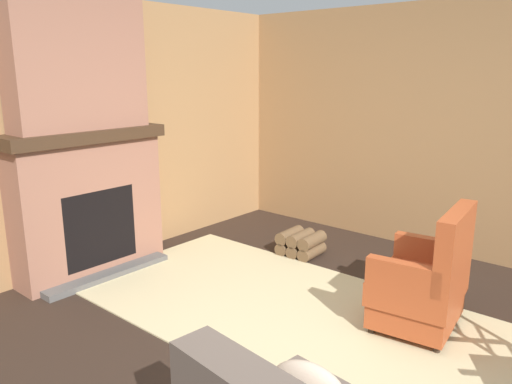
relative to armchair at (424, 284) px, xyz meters
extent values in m
plane|color=#2D2119|center=(-0.35, -0.99, -0.36)|extent=(14.00, 14.00, 0.00)
cube|color=#9E7247|center=(-3.09, -0.99, 0.94)|extent=(0.06, 6.02, 2.59)
cube|color=#9E7247|center=(-0.35, 1.75, 0.94)|extent=(6.02, 0.06, 2.59)
cube|color=#93604C|center=(-2.88, -0.99, 0.28)|extent=(0.37, 1.42, 1.27)
cube|color=black|center=(-2.74, -0.99, 0.12)|extent=(0.08, 0.74, 0.71)
cube|color=#565451|center=(-2.62, -0.99, -0.33)|extent=(0.16, 1.27, 0.06)
cube|color=#3D2819|center=(-2.88, -0.99, 0.97)|extent=(0.47, 1.52, 0.11)
cube|color=#93604C|center=(-2.88, -0.99, 1.62)|extent=(0.32, 1.25, 1.19)
cube|color=#C6B789|center=(-0.64, -0.44, -0.35)|extent=(4.30, 1.89, 0.01)
cube|color=#A84723|center=(-0.04, -0.01, -0.18)|extent=(0.64, 0.74, 0.24)
cube|color=#A84723|center=(-0.04, -0.01, -0.03)|extent=(0.67, 0.78, 0.18)
cube|color=#A84723|center=(0.19, 0.02, 0.33)|extent=(0.21, 0.73, 0.54)
cube|color=#A84723|center=(-0.03, -0.32, 0.16)|extent=(0.54, 0.15, 0.20)
cube|color=#A84723|center=(-0.10, 0.30, 0.16)|extent=(0.54, 0.15, 0.20)
cylinder|color=#332319|center=(-0.24, -0.32, -0.33)|extent=(0.06, 0.06, 0.06)
cylinder|color=#332319|center=(-0.31, 0.25, -0.33)|extent=(0.06, 0.06, 0.06)
cylinder|color=#332319|center=(0.22, -0.26, -0.33)|extent=(0.06, 0.06, 0.06)
cylinder|color=#332319|center=(0.15, 0.31, -0.33)|extent=(0.06, 0.06, 0.06)
cylinder|color=brown|center=(-1.73, 0.66, -0.29)|extent=(0.15, 0.37, 0.14)
cylinder|color=brown|center=(-1.59, 0.67, -0.29)|extent=(0.15, 0.37, 0.14)
cylinder|color=brown|center=(-1.45, 0.67, -0.29)|extent=(0.15, 0.37, 0.14)
cylinder|color=brown|center=(-1.73, 0.66, -0.17)|extent=(0.15, 0.37, 0.14)
cylinder|color=brown|center=(-1.59, 0.67, -0.17)|extent=(0.15, 0.37, 0.14)
cylinder|color=brown|center=(-1.45, 0.67, -0.17)|extent=(0.15, 0.37, 0.14)
ellipsoid|color=#47708E|center=(-2.92, -1.43, 1.07)|extent=(0.11, 0.11, 0.09)
cylinder|color=white|center=(-2.92, -1.43, 1.20)|extent=(0.06, 0.06, 0.17)
cube|color=black|center=(-2.92, -0.69, 1.08)|extent=(0.16, 0.25, 0.11)
cube|color=silver|center=(-2.83, -0.69, 1.09)|extent=(0.01, 0.04, 0.02)
camera|label=1|loc=(1.27, -3.43, 1.56)|focal=35.00mm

